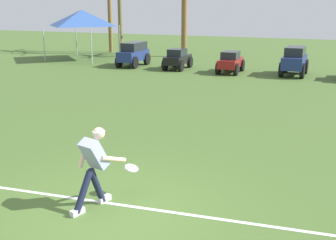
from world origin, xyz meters
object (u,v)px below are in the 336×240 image
frisbee_in_flight (132,168)px  palm_tree_left_of_centre (120,0)px  parked_car_slot_a (134,53)px  event_tent (82,18)px  parked_car_slot_b (178,59)px  frisbee_thrower (94,163)px  parked_car_slot_d (295,60)px  parked_car_slot_c (231,62)px  palm_tree_right_of_centre (184,7)px

frisbee_in_flight → palm_tree_left_of_centre: palm_tree_left_of_centre is taller
parked_car_slot_a → event_tent: 4.93m
parked_car_slot_b → frisbee_in_flight: bearing=-71.7°
frisbee_thrower → parked_car_slot_d: size_ratio=0.59×
parked_car_slot_c → frisbee_thrower: bearing=-84.2°
parked_car_slot_a → event_tent: event_tent is taller
palm_tree_right_of_centre → frisbee_in_flight: bearing=-72.1°
parked_car_slot_c → palm_tree_right_of_centre: size_ratio=0.41×
parked_car_slot_b → palm_tree_left_of_centre: palm_tree_left_of_centre is taller
parked_car_slot_a → frisbee_thrower: bearing=-65.1°
frisbee_in_flight → parked_car_slot_c: (-1.95, 14.80, 0.04)m
parked_car_slot_b → parked_car_slot_d: (6.10, 0.24, 0.18)m
frisbee_thrower → palm_tree_left_of_centre: 23.77m
parked_car_slot_b → palm_tree_right_of_centre: 6.28m
frisbee_thrower → parked_car_slot_a: 17.31m
frisbee_in_flight → parked_car_slot_c: parked_car_slot_c is taller
parked_car_slot_a → palm_tree_right_of_centre: palm_tree_right_of_centre is taller
frisbee_thrower → event_tent: 20.80m
frisbee_thrower → parked_car_slot_d: 15.93m
parked_car_slot_a → palm_tree_left_of_centre: bearing=125.1°
parked_car_slot_c → parked_car_slot_b: bearing=176.7°
palm_tree_left_of_centre → parked_car_slot_b: bearing=-39.6°
parked_car_slot_c → parked_car_slot_d: parked_car_slot_d is taller
parked_car_slot_a → palm_tree_right_of_centre: bearing=78.8°
parked_car_slot_c → palm_tree_left_of_centre: size_ratio=0.37×
frisbee_in_flight → palm_tree_left_of_centre: (-11.32, 20.26, 3.15)m
frisbee_in_flight → palm_tree_left_of_centre: bearing=119.2°
palm_tree_left_of_centre → event_tent: bearing=-100.1°
frisbee_in_flight → parked_car_slot_b: bearing=108.3°
parked_car_slot_a → palm_tree_left_of_centre: (-3.66, 5.19, 2.95)m
frisbee_thrower → palm_tree_right_of_centre: 22.08m
palm_tree_right_of_centre → event_tent: size_ratio=1.53×
palm_tree_right_of_centre → event_tent: palm_tree_right_of_centre is taller
palm_tree_left_of_centre → event_tent: palm_tree_left_of_centre is taller
parked_car_slot_b → parked_car_slot_c: same height
parked_car_slot_a → event_tent: (-4.32, 1.45, 1.86)m
palm_tree_right_of_centre → event_tent: 6.67m
parked_car_slot_c → palm_tree_right_of_centre: (-4.65, 5.60, 2.67)m
parked_car_slot_d → palm_tree_left_of_centre: (-12.48, 5.05, 2.93)m
parked_car_slot_d → event_tent: size_ratio=0.66×
frisbee_in_flight → event_tent: 20.51m
palm_tree_left_of_centre → frisbee_in_flight: bearing=-60.8°
event_tent → parked_car_slot_b: bearing=-12.4°
frisbee_thrower → palm_tree_left_of_centre: bearing=117.6°
parked_car_slot_a → parked_car_slot_c: 5.72m
frisbee_thrower → parked_car_slot_c: size_ratio=0.63×
event_tent → frisbee_in_flight: bearing=-54.0°
frisbee_thrower → frisbee_in_flight: bearing=59.4°
parked_car_slot_c → palm_tree_right_of_centre: 7.76m
parked_car_slot_c → parked_car_slot_a: bearing=177.3°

